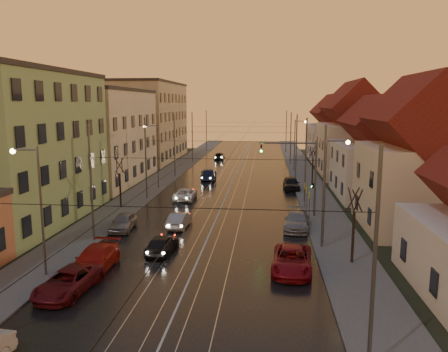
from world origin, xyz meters
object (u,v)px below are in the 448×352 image
(driving_car_2, at_px, (185,194))
(traffic_light_mast, at_px, (305,168))
(parked_right_2, at_px, (291,183))
(driving_car_4, at_px, (220,156))
(parked_left_1, at_px, (68,282))
(street_lamp_0, at_px, (36,199))
(parked_left_2, at_px, (95,259))
(street_lamp_2, at_px, (155,150))
(parked_left_3, at_px, (123,222))
(driving_car_0, at_px, (162,244))
(parked_right_1, at_px, (297,221))
(street_lamp_3, at_px, (297,140))
(driving_car_1, at_px, (179,220))
(driving_car_3, at_px, (209,174))
(parked_right_0, at_px, (292,260))
(street_lamp_1, at_px, (329,180))

(driving_car_2, bearing_deg, traffic_light_mast, 152.48)
(traffic_light_mast, relative_size, parked_right_2, 1.57)
(driving_car_4, bearing_deg, parked_left_1, 90.24)
(street_lamp_0, height_order, parked_right_2, street_lamp_0)
(parked_left_2, bearing_deg, driving_car_4, 87.22)
(street_lamp_2, bearing_deg, parked_left_3, -84.31)
(parked_right_2, bearing_deg, driving_car_0, -115.01)
(street_lamp_0, xyz_separation_m, parked_right_1, (16.21, 11.93, -4.17))
(parked_left_1, distance_m, parked_left_3, 12.36)
(street_lamp_3, height_order, driving_car_0, street_lamp_3)
(traffic_light_mast, xyz_separation_m, driving_car_1, (-10.80, -4.58, -3.94))
(street_lamp_0, relative_size, street_lamp_2, 1.00)
(driving_car_0, height_order, parked_left_1, driving_car_0)
(driving_car_3, height_order, parked_left_1, driving_car_3)
(driving_car_3, bearing_deg, parked_right_1, 108.74)
(driving_car_0, distance_m, driving_car_2, 17.35)
(driving_car_0, height_order, parked_right_1, parked_right_1)
(driving_car_2, xyz_separation_m, parked_right_1, (11.43, -10.27, 0.07))
(driving_car_0, height_order, driving_car_4, driving_car_4)
(parked_left_3, height_order, parked_right_0, parked_right_0)
(traffic_light_mast, xyz_separation_m, driving_car_2, (-12.32, 6.20, -3.95))
(street_lamp_2, bearing_deg, driving_car_4, 80.62)
(street_lamp_0, bearing_deg, traffic_light_mast, 43.10)
(street_lamp_2, bearing_deg, driving_car_0, -74.61)
(traffic_light_mast, distance_m, parked_left_2, 20.82)
(driving_car_3, distance_m, parked_right_2, 12.63)
(traffic_light_mast, height_order, parked_left_1, traffic_light_mast)
(street_lamp_0, distance_m, parked_right_2, 33.82)
(street_lamp_2, relative_size, traffic_light_mast, 1.11)
(driving_car_0, bearing_deg, parked_left_2, 51.71)
(driving_car_3, relative_size, parked_left_3, 1.28)
(street_lamp_3, height_order, parked_left_1, street_lamp_3)
(driving_car_4, height_order, parked_right_0, parked_right_0)
(street_lamp_1, bearing_deg, street_lamp_3, 90.00)
(driving_car_4, distance_m, parked_left_3, 46.93)
(driving_car_1, distance_m, parked_left_1, 14.00)
(traffic_light_mast, bearing_deg, driving_car_4, 106.68)
(parked_left_1, bearing_deg, parked_left_3, 99.69)
(street_lamp_3, relative_size, parked_right_2, 1.75)
(driving_car_1, bearing_deg, driving_car_2, -79.00)
(driving_car_0, xyz_separation_m, parked_left_3, (-4.58, 5.30, 0.02))
(driving_car_1, bearing_deg, street_lamp_2, -66.21)
(street_lamp_1, xyz_separation_m, parked_left_1, (-15.50, -10.11, -4.22))
(street_lamp_3, bearing_deg, street_lamp_2, -138.69)
(parked_left_1, height_order, parked_right_0, parked_right_0)
(street_lamp_2, distance_m, driving_car_4, 29.74)
(driving_car_0, height_order, parked_left_2, parked_left_2)
(driving_car_3, distance_m, parked_right_1, 25.57)
(parked_left_1, relative_size, parked_left_3, 1.18)
(street_lamp_1, xyz_separation_m, driving_car_2, (-13.43, 14.20, -4.24))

